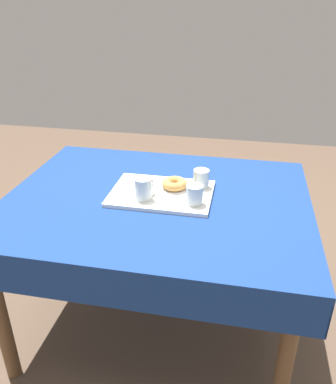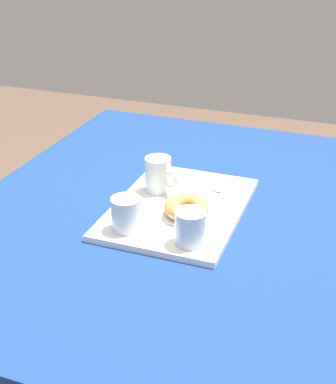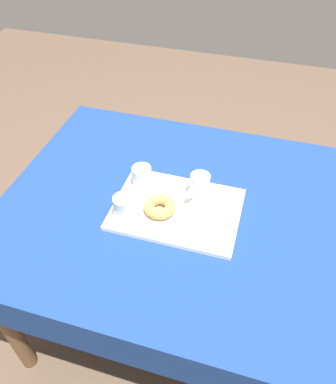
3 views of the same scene
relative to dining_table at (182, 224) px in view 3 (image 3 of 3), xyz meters
The scene contains 9 objects.
ground_plane 0.66m from the dining_table, ahead, with size 6.00×6.00×0.00m, color brown.
dining_table is the anchor object (origin of this frame).
serving_tray 0.11m from the dining_table, 56.04° to the left, with size 0.45×0.33×0.02m, color white.
tea_mug_left 0.17m from the dining_table, 128.57° to the right, with size 0.07×0.11×0.10m.
water_glass_near 0.26m from the dining_table, 31.22° to the left, with size 0.07×0.07×0.08m.
water_glass_far 0.24m from the dining_table, 17.12° to the right, with size 0.07×0.07×0.08m.
donut_plate_left 0.15m from the dining_table, 42.82° to the left, with size 0.12×0.12×0.01m, color silver.
sugar_donut_left 0.17m from the dining_table, 42.82° to the left, with size 0.11×0.11×0.04m, color tan.
teaspoon_near 0.18m from the dining_table, 142.18° to the left, with size 0.10×0.10×0.01m.
Camera 3 is at (-0.22, 0.94, 1.77)m, focal length 35.47 mm.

